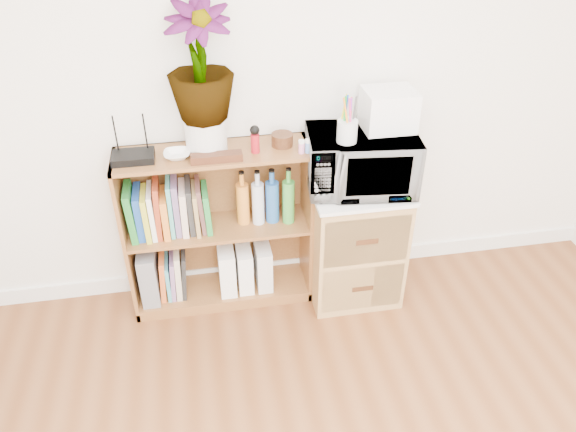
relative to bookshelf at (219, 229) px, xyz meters
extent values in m
cube|color=white|center=(0.35, 0.14, -0.42)|extent=(4.00, 0.02, 0.10)
cube|color=brown|center=(0.00, 0.00, 0.00)|extent=(1.00, 0.30, 0.95)
cube|color=#9E7542|center=(0.75, -0.08, -0.12)|extent=(0.50, 0.45, 0.70)
imported|color=silver|center=(0.75, -0.08, 0.40)|extent=(0.59, 0.43, 0.31)
cylinder|color=silver|center=(0.65, -0.15, 0.61)|extent=(0.10, 0.10, 0.11)
cube|color=white|center=(0.89, -0.04, 0.65)|extent=(0.25, 0.21, 0.20)
cube|color=black|center=(-0.38, -0.02, 0.49)|extent=(0.20, 0.14, 0.04)
imported|color=white|center=(-0.17, -0.03, 0.49)|extent=(0.13, 0.13, 0.03)
cylinder|color=silver|center=(-0.02, 0.02, 0.56)|extent=(0.20, 0.20, 0.17)
imported|color=#316528|center=(-0.02, 0.02, 0.93)|extent=(0.31, 0.31, 0.56)
cube|color=#36190E|center=(0.01, -0.10, 0.50)|extent=(0.25, 0.06, 0.04)
cylinder|color=maroon|center=(0.21, -0.04, 0.52)|extent=(0.04, 0.04, 0.10)
cylinder|color=#371C0F|center=(0.36, 0.01, 0.51)|extent=(0.11, 0.11, 0.06)
cube|color=#CA708E|center=(0.47, -0.09, 0.50)|extent=(0.10, 0.04, 0.05)
cube|color=slate|center=(-0.41, 0.00, -0.24)|extent=(0.10, 0.26, 0.32)
cube|color=white|center=(0.03, -0.01, -0.26)|extent=(0.09, 0.23, 0.28)
cube|color=white|center=(0.13, -0.01, -0.27)|extent=(0.08, 0.21, 0.26)
cube|color=silver|center=(0.24, -0.01, -0.27)|extent=(0.09, 0.22, 0.27)
cube|color=#1F772B|center=(-0.44, 0.00, 0.17)|extent=(0.05, 0.20, 0.29)
cube|color=#1A449C|center=(-0.40, 0.00, 0.15)|extent=(0.04, 0.20, 0.26)
cube|color=gold|center=(-0.37, 0.00, 0.15)|extent=(0.03, 0.20, 0.26)
cube|color=white|center=(-0.34, 0.00, 0.16)|extent=(0.03, 0.20, 0.27)
cube|color=#9B351A|center=(-0.31, 0.00, 0.18)|extent=(0.04, 0.20, 0.31)
cube|color=orange|center=(-0.27, 0.00, 0.14)|extent=(0.03, 0.20, 0.23)
cube|color=teal|center=(-0.24, 0.00, 0.18)|extent=(0.02, 0.20, 0.31)
cube|color=slate|center=(-0.21, 0.00, 0.18)|extent=(0.03, 0.20, 0.30)
cube|color=beige|center=(-0.17, 0.00, 0.16)|extent=(0.04, 0.20, 0.26)
cube|color=#292929|center=(-0.14, 0.00, 0.16)|extent=(0.03, 0.20, 0.27)
cube|color=#9E7E49|center=(-0.11, 0.00, 0.15)|extent=(0.03, 0.20, 0.25)
cube|color=brown|center=(-0.08, 0.00, 0.16)|extent=(0.04, 0.20, 0.27)
cube|color=#228034|center=(-0.05, 0.00, 0.14)|extent=(0.04, 0.20, 0.24)
cylinder|color=orange|center=(0.14, 0.00, 0.18)|extent=(0.07, 0.07, 0.31)
cylinder|color=silver|center=(0.22, 0.00, 0.18)|extent=(0.07, 0.07, 0.31)
cylinder|color=#235BA6|center=(0.30, 0.00, 0.18)|extent=(0.07, 0.07, 0.31)
cylinder|color=green|center=(0.38, 0.00, 0.19)|extent=(0.07, 0.07, 0.32)
cube|color=#D85D26|center=(-0.34, 0.00, -0.27)|extent=(0.04, 0.19, 0.27)
cube|color=teal|center=(-0.31, 0.00, -0.29)|extent=(0.02, 0.19, 0.23)
cube|color=slate|center=(-0.28, 0.00, -0.28)|extent=(0.04, 0.19, 0.25)
cube|color=beige|center=(-0.25, 0.00, -0.26)|extent=(0.04, 0.19, 0.29)
cube|color=black|center=(-0.22, 0.00, -0.26)|extent=(0.04, 0.19, 0.29)
camera|label=1|loc=(-0.07, -2.53, 1.78)|focal=35.00mm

